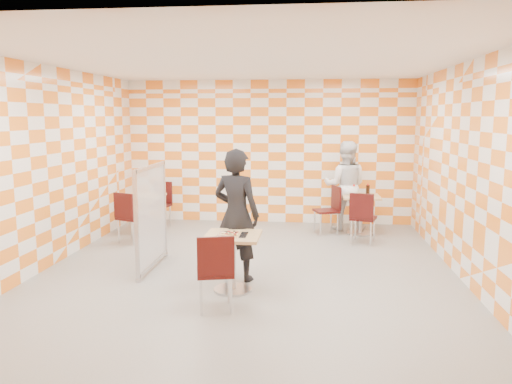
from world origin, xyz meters
The scene contains 15 objects.
room_shell centered at (0.00, 0.54, 1.50)m, with size 7.00×7.00×7.00m.
main_table centered at (-0.09, -0.83, 0.51)m, with size 0.70×0.70×0.75m.
second_table centered at (1.86, 2.57, 0.51)m, with size 0.70×0.70×0.75m.
empty_table centered at (-2.28, 2.15, 0.51)m, with size 0.70×0.70×0.75m.
chair_main_front centered at (-0.17, -1.57, 0.54)m, with size 0.51×0.52×0.92m.
chair_second_front centered at (1.82, 1.79, 0.54)m, with size 0.53×0.53×0.92m.
chair_second_side centered at (1.29, 2.53, 0.54)m, with size 0.55×0.54×0.92m.
chair_empty_near centered at (-2.31, 1.37, 0.54)m, with size 0.55×0.55×0.92m.
chair_empty_far centered at (-2.15, 2.78, 0.54)m, with size 0.51×0.52×0.92m.
partition centered at (-1.43, 0.00, 0.79)m, with size 0.08×1.38×1.55m.
man_dark centered at (-0.11, -0.35, 0.91)m, with size 0.67×0.44×1.82m, color black.
man_white centered at (1.58, 2.94, 0.89)m, with size 0.86×0.67×1.77m, color white.
pizza_on_foil centered at (-0.09, -0.84, 0.77)m, with size 0.40×0.40×0.04m.
sport_bottle centered at (1.73, 2.68, 0.84)m, with size 0.06×0.06×0.20m.
soda_bottle centered at (1.99, 2.60, 0.85)m, with size 0.07×0.07×0.23m.
Camera 1 is at (0.89, -7.00, 2.26)m, focal length 35.00 mm.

